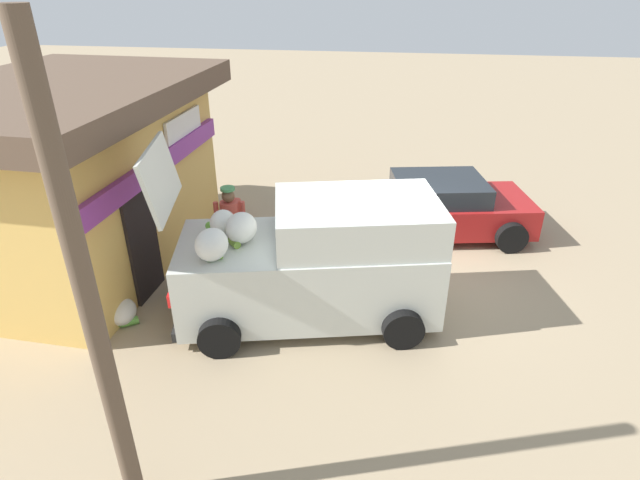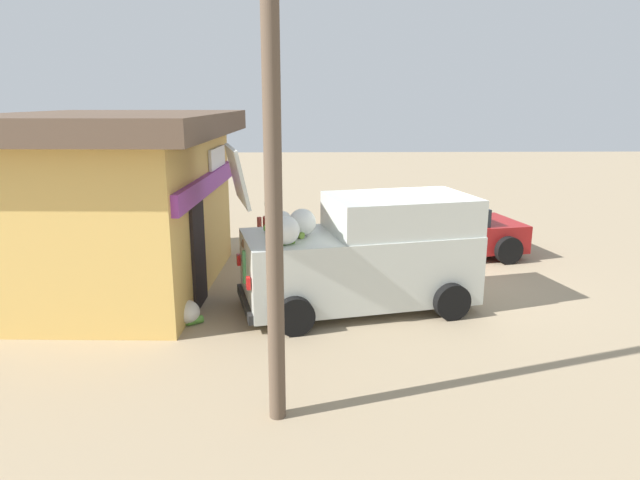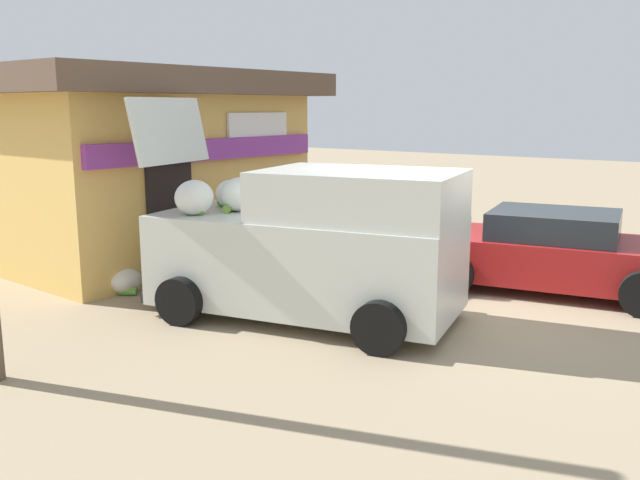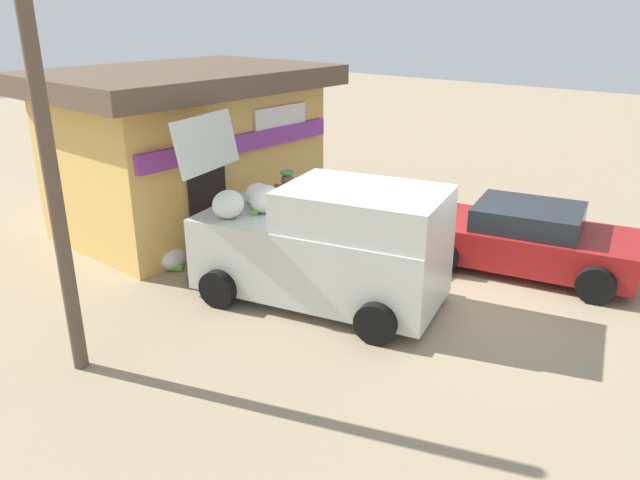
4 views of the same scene
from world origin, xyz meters
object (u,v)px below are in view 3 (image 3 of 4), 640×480
at_px(delivery_van, 314,245).
at_px(parked_sedan, 552,252).
at_px(customer_bending, 201,245).
at_px(paint_bucket, 324,242).
at_px(storefront_bar, 148,163).
at_px(unloaded_banana_pile, 125,282).
at_px(vendor_standing, 267,222).

distance_m(delivery_van, parked_sedan, 4.05).
height_order(customer_bending, paint_bucket, customer_bending).
bearing_deg(parked_sedan, storefront_bar, 107.90).
xyz_separation_m(customer_bending, unloaded_banana_pile, (-0.33, 1.38, -0.70)).
xyz_separation_m(unloaded_banana_pile, paint_bucket, (4.43, -0.63, 0.01)).
xyz_separation_m(delivery_van, customer_bending, (-0.39, 1.78, -0.15)).
bearing_deg(delivery_van, parked_sedan, -32.12).
bearing_deg(paint_bucket, storefront_bar, 138.69).
xyz_separation_m(parked_sedan, customer_bending, (-3.80, 3.92, 0.27)).
xyz_separation_m(storefront_bar, vendor_standing, (-0.11, -3.00, -0.80)).
bearing_deg(vendor_standing, unloaded_banana_pile, 141.89).
bearing_deg(vendor_standing, delivery_van, -121.16).
bearing_deg(customer_bending, unloaded_banana_pile, 103.35).
xyz_separation_m(delivery_van, paint_bucket, (3.72, 2.53, -0.85)).
relative_size(storefront_bar, unloaded_banana_pile, 8.35).
distance_m(customer_bending, paint_bucket, 4.23).
height_order(delivery_van, paint_bucket, delivery_van).
relative_size(storefront_bar, vendor_standing, 3.49).
distance_m(delivery_van, vendor_standing, 2.06).
xyz_separation_m(storefront_bar, parked_sedan, (2.23, -6.90, -1.21)).
relative_size(unloaded_banana_pile, paint_bucket, 2.07).
bearing_deg(storefront_bar, customer_bending, -117.74).
height_order(customer_bending, unloaded_banana_pile, customer_bending).
distance_m(delivery_van, customer_bending, 1.83).
relative_size(parked_sedan, paint_bucket, 11.76).
distance_m(storefront_bar, delivery_van, 4.97).
relative_size(vendor_standing, unloaded_banana_pile, 2.40).
height_order(storefront_bar, parked_sedan, storefront_bar).
height_order(delivery_van, parked_sedan, delivery_van).
xyz_separation_m(customer_bending, paint_bucket, (4.11, 0.75, -0.69)).
height_order(parked_sedan, customer_bending, customer_bending).
distance_m(storefront_bar, paint_bucket, 3.76).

